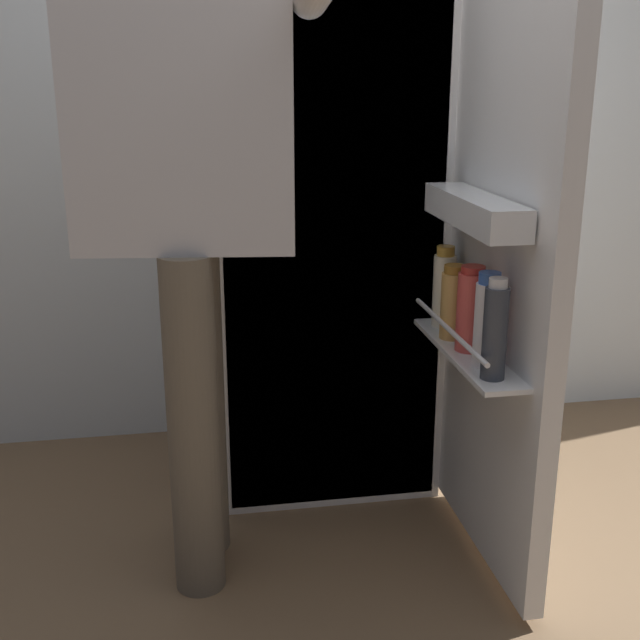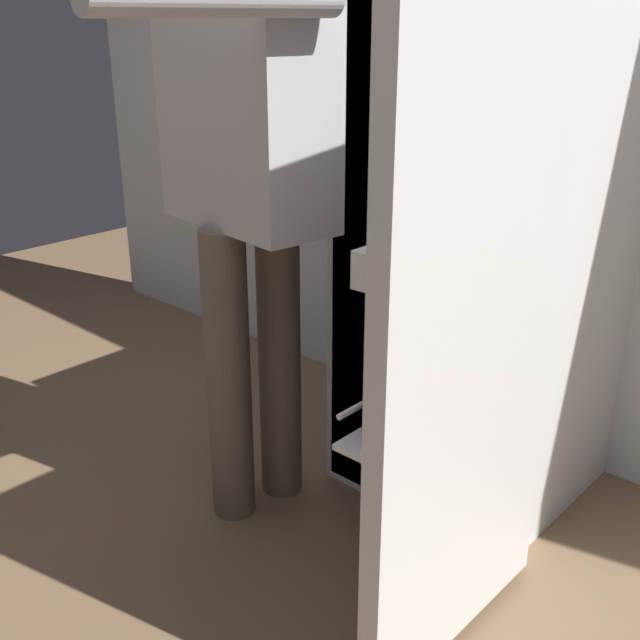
% 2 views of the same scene
% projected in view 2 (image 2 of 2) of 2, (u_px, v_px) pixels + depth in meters
% --- Properties ---
extents(ground_plane, '(6.63, 6.63, 0.00)m').
position_uv_depth(ground_plane, '(352.00, 559.00, 1.99)').
color(ground_plane, brown).
extents(kitchen_wall, '(4.40, 0.10, 2.48)m').
position_uv_depth(kitchen_wall, '(564.00, 47.00, 2.15)').
color(kitchen_wall, silver).
rests_on(kitchen_wall, ground_plane).
extents(refrigerator, '(0.68, 1.21, 1.61)m').
position_uv_depth(refrigerator, '(485.00, 226.00, 2.02)').
color(refrigerator, white).
rests_on(refrigerator, ground_plane).
extents(person, '(0.57, 0.83, 1.66)m').
position_uv_depth(person, '(249.00, 154.00, 1.87)').
color(person, '#665B4C').
rests_on(person, ground_plane).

